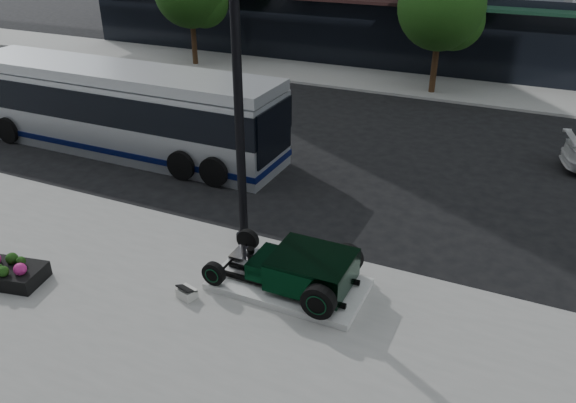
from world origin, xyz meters
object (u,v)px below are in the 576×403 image
at_px(transit_bus, 119,109).
at_px(lamppost, 239,115).
at_px(hot_rod, 303,269).
at_px(flower_planter, 4,272).

bearing_deg(transit_bus, lamppost, -29.18).
xyz_separation_m(lamppost, transit_bus, (-7.07, 3.95, -1.97)).
height_order(lamppost, transit_bus, lamppost).
height_order(hot_rod, transit_bus, transit_bus).
height_order(hot_rod, flower_planter, hot_rod).
xyz_separation_m(flower_planter, transit_bus, (-2.97, 7.77, 1.15)).
bearing_deg(lamppost, flower_planter, -137.01).
bearing_deg(lamppost, hot_rod, -31.28).
bearing_deg(flower_planter, transit_bus, 110.94).
xyz_separation_m(hot_rod, lamppost, (-2.21, 1.34, 2.76)).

